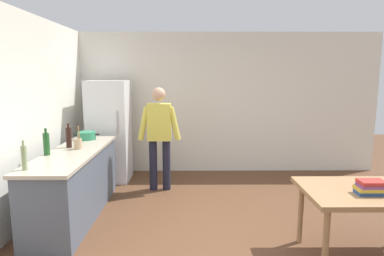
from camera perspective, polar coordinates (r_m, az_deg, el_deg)
name	(u,v)px	position (r m, az deg, el deg)	size (l,w,h in m)	color
ground_plane	(230,244)	(4.02, 6.53, -19.16)	(14.00, 14.00, 0.00)	brown
wall_back	(213,103)	(6.55, 3.58, 4.27)	(6.40, 0.12, 2.70)	silver
kitchen_counter	(75,184)	(4.80, -19.40, -8.97)	(0.64, 2.20, 0.90)	#4C5666
refrigerator	(109,131)	(6.16, -13.96, -0.50)	(0.70, 0.67, 1.80)	white
person	(159,132)	(5.46, -5.61, -0.65)	(0.70, 0.22, 1.70)	#1E1E2D
dining_table	(373,197)	(3.91, 28.50, -10.31)	(1.40, 0.90, 0.75)	#9E754C
cooking_pot	(87,136)	(5.45, -17.60, -1.24)	(0.40, 0.28, 0.12)	#2D845B
utensil_jar	(78,143)	(4.78, -18.93, -2.50)	(0.11, 0.11, 0.32)	tan
bottle_vinegar_tall	(24,158)	(3.94, -26.79, -4.53)	(0.06, 0.06, 0.32)	gray
bottle_wine_green	(46,144)	(4.55, -23.64, -2.47)	(0.08, 0.08, 0.34)	#1E5123
bottle_wine_dark	(69,137)	(4.91, -20.34, -1.47)	(0.08, 0.08, 0.34)	black
book_stack	(371,187)	(3.71, 28.30, -8.94)	(0.28, 0.17, 0.14)	#284C8E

